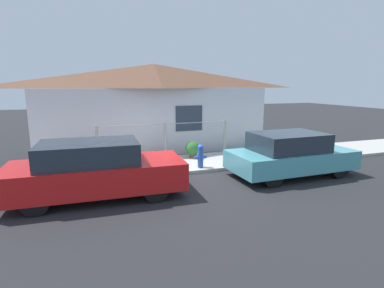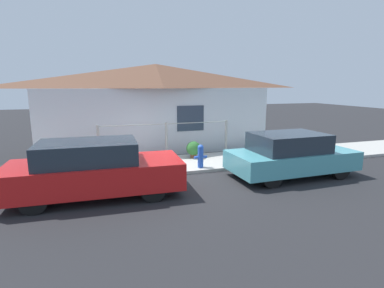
% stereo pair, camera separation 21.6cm
% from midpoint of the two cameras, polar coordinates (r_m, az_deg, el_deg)
% --- Properties ---
extents(ground_plane, '(60.00, 60.00, 0.00)m').
position_cam_midpoint_polar(ground_plane, '(9.29, -1.26, -5.95)').
color(ground_plane, '#262628').
extents(sidewalk, '(24.00, 2.23, 0.11)m').
position_cam_midpoint_polar(sidewalk, '(10.31, -3.02, -3.93)').
color(sidewalk, '#B2AFA8').
rests_on(sidewalk, ground_plane).
extents(house, '(9.52, 2.23, 3.58)m').
position_cam_midpoint_polar(house, '(12.49, -6.26, 11.73)').
color(house, silver).
rests_on(house, ground_plane).
extents(fence, '(4.90, 0.10, 1.29)m').
position_cam_midpoint_polar(fence, '(11.06, -4.34, 1.11)').
color(fence, '#999993').
rests_on(fence, sidewalk).
extents(car_left, '(4.22, 1.80, 1.41)m').
position_cam_midpoint_polar(car_left, '(7.71, -17.38, -4.64)').
color(car_left, red).
rests_on(car_left, ground_plane).
extents(car_right, '(3.84, 1.79, 1.33)m').
position_cam_midpoint_polar(car_right, '(9.55, 18.89, -1.98)').
color(car_right, teal).
rests_on(car_right, ground_plane).
extents(fire_hydrant, '(0.43, 0.19, 0.75)m').
position_cam_midpoint_polar(fire_hydrant, '(9.68, 2.28, -2.21)').
color(fire_hydrant, blue).
rests_on(fire_hydrant, sidewalk).
extents(potted_plant_near_hydrant, '(0.52, 0.52, 0.61)m').
position_cam_midpoint_polar(potted_plant_near_hydrant, '(10.97, 0.83, -0.92)').
color(potted_plant_near_hydrant, brown).
rests_on(potted_plant_near_hydrant, sidewalk).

